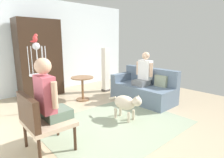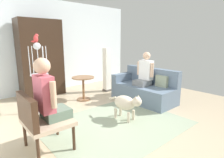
{
  "view_description": "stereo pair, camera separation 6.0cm",
  "coord_description": "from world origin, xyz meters",
  "px_view_note": "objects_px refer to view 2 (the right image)",
  "views": [
    {
      "loc": [
        -2.21,
        -2.62,
        1.58
      ],
      "look_at": [
        0.15,
        0.01,
        0.83
      ],
      "focal_mm": 29.53,
      "sensor_mm": 36.0,
      "label": 1
    },
    {
      "loc": [
        -2.17,
        -2.66,
        1.58
      ],
      "look_at": [
        0.15,
        0.01,
        0.83
      ],
      "focal_mm": 29.53,
      "sensor_mm": 36.0,
      "label": 2
    }
  ],
  "objects_px": {
    "column_lamp": "(107,70)",
    "armchair": "(39,118)",
    "person_on_armchair": "(47,95)",
    "armoire_cabinet": "(41,58)",
    "dog": "(126,103)",
    "bird_cage_stand": "(40,80)",
    "person_on_couch": "(145,72)",
    "round_end_table": "(83,85)",
    "couch": "(144,89)",
    "parrot": "(36,38)"
  },
  "relations": [
    {
      "from": "round_end_table",
      "to": "person_on_couch",
      "type": "bearing_deg",
      "value": -44.53
    },
    {
      "from": "round_end_table",
      "to": "armoire_cabinet",
      "type": "relative_size",
      "value": 0.29
    },
    {
      "from": "person_on_couch",
      "to": "parrot",
      "type": "relative_size",
      "value": 4.81
    },
    {
      "from": "dog",
      "to": "bird_cage_stand",
      "type": "relative_size",
      "value": 0.51
    },
    {
      "from": "dog",
      "to": "bird_cage_stand",
      "type": "xyz_separation_m",
      "value": [
        -1.14,
        1.5,
        0.38
      ]
    },
    {
      "from": "dog",
      "to": "parrot",
      "type": "xyz_separation_m",
      "value": [
        -1.15,
        1.5,
        1.26
      ]
    },
    {
      "from": "armchair",
      "to": "parrot",
      "type": "relative_size",
      "value": 4.91
    },
    {
      "from": "person_on_armchair",
      "to": "column_lamp",
      "type": "bearing_deg",
      "value": 35.5
    },
    {
      "from": "couch",
      "to": "armoire_cabinet",
      "type": "relative_size",
      "value": 0.77
    },
    {
      "from": "armchair",
      "to": "column_lamp",
      "type": "relative_size",
      "value": 0.64
    },
    {
      "from": "bird_cage_stand",
      "to": "parrot",
      "type": "height_order",
      "value": "parrot"
    },
    {
      "from": "dog",
      "to": "person_on_couch",
      "type": "bearing_deg",
      "value": 23.4
    },
    {
      "from": "round_end_table",
      "to": "dog",
      "type": "relative_size",
      "value": 0.8
    },
    {
      "from": "armoire_cabinet",
      "to": "column_lamp",
      "type": "bearing_deg",
      "value": -28.21
    },
    {
      "from": "couch",
      "to": "person_on_armchair",
      "type": "height_order",
      "value": "person_on_armchair"
    },
    {
      "from": "round_end_table",
      "to": "couch",
      "type": "bearing_deg",
      "value": -43.08
    },
    {
      "from": "armchair",
      "to": "person_on_couch",
      "type": "xyz_separation_m",
      "value": [
        2.87,
        0.47,
        0.26
      ]
    },
    {
      "from": "couch",
      "to": "parrot",
      "type": "bearing_deg",
      "value": 157.87
    },
    {
      "from": "armchair",
      "to": "armoire_cabinet",
      "type": "xyz_separation_m",
      "value": [
        1.08,
        2.75,
        0.56
      ]
    },
    {
      "from": "round_end_table",
      "to": "parrot",
      "type": "relative_size",
      "value": 3.53
    },
    {
      "from": "round_end_table",
      "to": "column_lamp",
      "type": "relative_size",
      "value": 0.46
    },
    {
      "from": "bird_cage_stand",
      "to": "column_lamp",
      "type": "relative_size",
      "value": 1.14
    },
    {
      "from": "dog",
      "to": "column_lamp",
      "type": "distance_m",
      "value": 2.2
    },
    {
      "from": "person_on_couch",
      "to": "parrot",
      "type": "height_order",
      "value": "parrot"
    },
    {
      "from": "person_on_couch",
      "to": "dog",
      "type": "distance_m",
      "value": 1.36
    },
    {
      "from": "parrot",
      "to": "column_lamp",
      "type": "height_order",
      "value": "parrot"
    },
    {
      "from": "round_end_table",
      "to": "bird_cage_stand",
      "type": "relative_size",
      "value": 0.41
    },
    {
      "from": "column_lamp",
      "to": "person_on_armchair",
      "type": "bearing_deg",
      "value": -144.5
    },
    {
      "from": "round_end_table",
      "to": "armoire_cabinet",
      "type": "height_order",
      "value": "armoire_cabinet"
    },
    {
      "from": "dog",
      "to": "bird_cage_stand",
      "type": "bearing_deg",
      "value": 127.22
    },
    {
      "from": "armchair",
      "to": "round_end_table",
      "type": "distance_m",
      "value": 2.35
    },
    {
      "from": "couch",
      "to": "armchair",
      "type": "height_order",
      "value": "armchair"
    },
    {
      "from": "couch",
      "to": "armoire_cabinet",
      "type": "distance_m",
      "value": 3.0
    },
    {
      "from": "couch",
      "to": "person_on_couch",
      "type": "bearing_deg",
      "value": -140.04
    },
    {
      "from": "armchair",
      "to": "column_lamp",
      "type": "distance_m",
      "value": 3.32
    },
    {
      "from": "person_on_armchair",
      "to": "round_end_table",
      "type": "height_order",
      "value": "person_on_armchair"
    },
    {
      "from": "person_on_armchair",
      "to": "armoire_cabinet",
      "type": "xyz_separation_m",
      "value": [
        0.93,
        2.75,
        0.24
      ]
    },
    {
      "from": "person_on_couch",
      "to": "person_on_armchair",
      "type": "distance_m",
      "value": 2.77
    },
    {
      "from": "person_on_couch",
      "to": "round_end_table",
      "type": "bearing_deg",
      "value": 135.47
    },
    {
      "from": "column_lamp",
      "to": "armchair",
      "type": "bearing_deg",
      "value": -145.96
    },
    {
      "from": "person_on_couch",
      "to": "bird_cage_stand",
      "type": "bearing_deg",
      "value": 156.97
    },
    {
      "from": "dog",
      "to": "bird_cage_stand",
      "type": "distance_m",
      "value": 1.92
    },
    {
      "from": "armchair",
      "to": "person_on_couch",
      "type": "height_order",
      "value": "person_on_couch"
    },
    {
      "from": "armchair",
      "to": "person_on_armchair",
      "type": "relative_size",
      "value": 0.96
    },
    {
      "from": "person_on_couch",
      "to": "person_on_armchair",
      "type": "xyz_separation_m",
      "value": [
        -2.73,
        -0.47,
        0.05
      ]
    },
    {
      "from": "couch",
      "to": "round_end_table",
      "type": "bearing_deg",
      "value": 136.92
    },
    {
      "from": "column_lamp",
      "to": "dog",
      "type": "bearing_deg",
      "value": -119.08
    },
    {
      "from": "armchair",
      "to": "column_lamp",
      "type": "height_order",
      "value": "column_lamp"
    },
    {
      "from": "person_on_couch",
      "to": "armchair",
      "type": "bearing_deg",
      "value": -170.79
    },
    {
      "from": "person_on_couch",
      "to": "column_lamp",
      "type": "bearing_deg",
      "value": 95.09
    }
  ]
}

